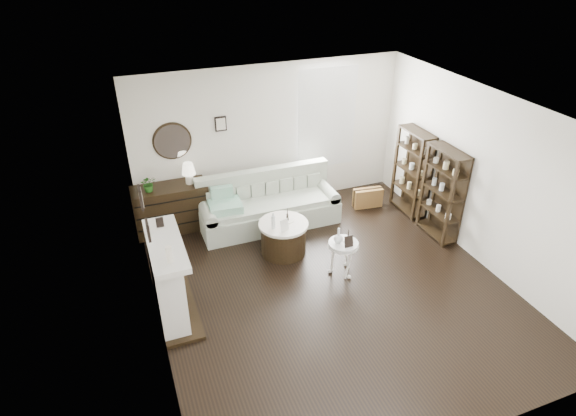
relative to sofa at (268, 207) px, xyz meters
name	(u,v)px	position (x,y,z in m)	size (l,w,h in m)	color
room	(308,121)	(1.02, 0.62, 1.28)	(5.50, 5.50, 5.50)	black
fireplace	(168,281)	(-2.03, -1.78, 0.22)	(0.50, 1.40, 1.84)	silver
shelf_unit_far	(412,172)	(2.62, -0.53, 0.49)	(0.30, 0.80, 1.60)	black
shelf_unit_near	(442,194)	(2.62, -1.43, 0.49)	(0.30, 0.80, 1.60)	black
sofa	(268,207)	(0.00, 0.00, 0.00)	(2.46, 0.85, 0.96)	#A6B29F
quilt	(225,206)	(-0.81, -0.12, 0.25)	(0.55, 0.45, 0.14)	#2A9C70
suitcase	(368,198)	(1.98, -0.13, -0.13)	(0.56, 0.19, 0.37)	brown
dresser	(171,208)	(-1.65, 0.39, 0.11)	(1.27, 0.54, 0.85)	black
table_lamp	(189,173)	(-1.28, 0.39, 0.72)	(0.24, 0.24, 0.38)	white
potted_plant	(149,184)	(-1.97, 0.34, 0.67)	(0.26, 0.22, 0.28)	#225719
drum_table	(283,237)	(-0.07, -0.98, -0.03)	(0.81, 0.81, 0.56)	black
pedestal_table	(343,245)	(0.59, -1.83, 0.20)	(0.47, 0.47, 0.56)	white
eiffel_drum	(287,215)	(0.02, -0.92, 0.34)	(0.12, 0.12, 0.20)	black
bottle_drum	(273,221)	(-0.27, -1.07, 0.38)	(0.07, 0.07, 0.28)	silver
card_frame_drum	(285,225)	(-0.12, -1.18, 0.34)	(0.14, 0.01, 0.19)	white
eiffel_ped	(348,236)	(0.68, -1.80, 0.33)	(0.10, 0.10, 0.17)	black
flask_ped	(339,236)	(0.51, -1.81, 0.38)	(0.14, 0.14, 0.26)	silver
card_frame_ped	(349,241)	(0.61, -1.95, 0.34)	(0.14, 0.01, 0.18)	black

